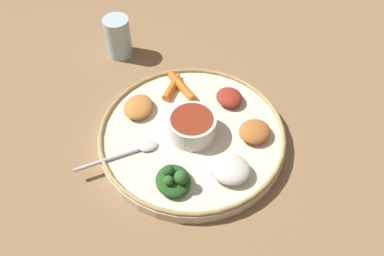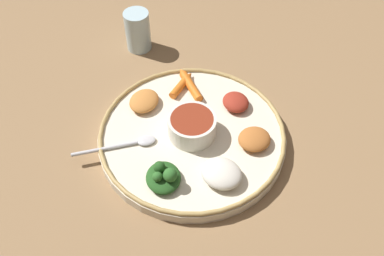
% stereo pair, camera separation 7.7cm
% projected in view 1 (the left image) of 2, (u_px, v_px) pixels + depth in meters
% --- Properties ---
extents(ground_plane, '(2.40, 2.40, 0.00)m').
position_uv_depth(ground_plane, '(192.00, 140.00, 0.80)').
color(ground_plane, olive).
extents(platter, '(0.35, 0.35, 0.02)m').
position_uv_depth(platter, '(192.00, 137.00, 0.79)').
color(platter, beige).
rests_on(platter, ground_plane).
extents(platter_rim, '(0.35, 0.35, 0.01)m').
position_uv_depth(platter_rim, '(192.00, 132.00, 0.78)').
color(platter_rim, tan).
rests_on(platter_rim, platter).
extents(center_bowl, '(0.09, 0.09, 0.04)m').
position_uv_depth(center_bowl, '(192.00, 125.00, 0.76)').
color(center_bowl, silver).
rests_on(center_bowl, platter).
extents(spoon, '(0.15, 0.08, 0.01)m').
position_uv_depth(spoon, '(130.00, 152.00, 0.75)').
color(spoon, silver).
rests_on(spoon, platter).
extents(greens_pile, '(0.08, 0.09, 0.04)m').
position_uv_depth(greens_pile, '(174.00, 180.00, 0.70)').
color(greens_pile, '#23511E').
rests_on(greens_pile, platter).
extents(carrot_near_spoon, '(0.04, 0.10, 0.02)m').
position_uv_depth(carrot_near_spoon, '(180.00, 85.00, 0.85)').
color(carrot_near_spoon, orange).
rests_on(carrot_near_spoon, platter).
extents(carrot_outer, '(0.08, 0.04, 0.02)m').
position_uv_depth(carrot_outer, '(173.00, 86.00, 0.85)').
color(carrot_outer, orange).
rests_on(carrot_outer, platter).
extents(mound_squash, '(0.08, 0.08, 0.02)m').
position_uv_depth(mound_squash, '(138.00, 107.00, 0.81)').
color(mound_squash, '#C67A38').
rests_on(mound_squash, platter).
extents(mound_chickpea, '(0.07, 0.07, 0.02)m').
position_uv_depth(mound_chickpea, '(255.00, 132.00, 0.77)').
color(mound_chickpea, '#B2662D').
rests_on(mound_chickpea, platter).
extents(mound_rice_white, '(0.08, 0.09, 0.03)m').
position_uv_depth(mound_rice_white, '(230.00, 169.00, 0.71)').
color(mound_rice_white, silver).
rests_on(mound_rice_white, platter).
extents(mound_beet, '(0.06, 0.06, 0.02)m').
position_uv_depth(mound_beet, '(229.00, 97.00, 0.82)').
color(mound_beet, maroon).
rests_on(mound_beet, platter).
extents(drinking_glass, '(0.06, 0.06, 0.09)m').
position_uv_depth(drinking_glass, '(118.00, 39.00, 0.93)').
color(drinking_glass, silver).
rests_on(drinking_glass, ground_plane).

